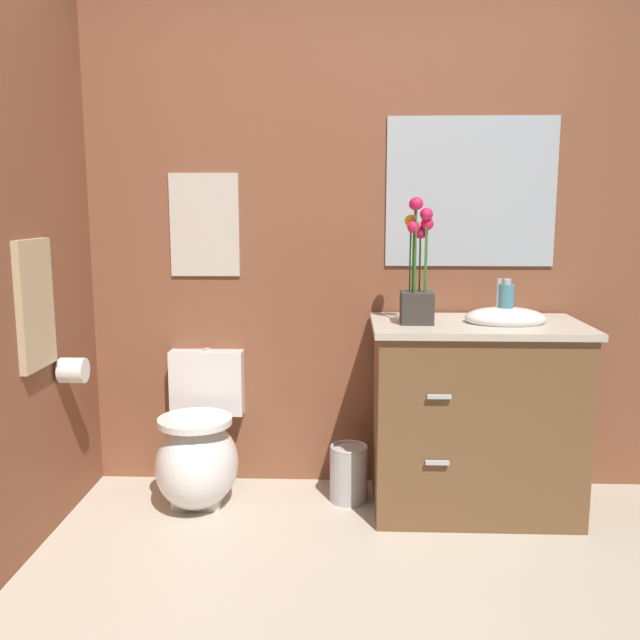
{
  "coord_description": "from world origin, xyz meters",
  "views": [
    {
      "loc": [
        -0.06,
        -1.88,
        1.39
      ],
      "look_at": [
        -0.18,
        1.12,
        0.89
      ],
      "focal_mm": 38.73,
      "sensor_mm": 36.0,
      "label": 1
    }
  ],
  "objects_px": {
    "wall_mirror": "(471,192)",
    "toilet": "(199,452)",
    "flower_vase": "(417,279)",
    "wall_poster": "(204,225)",
    "soap_bottle": "(506,303)",
    "hanging_towel": "(35,305)",
    "trash_bin": "(349,473)",
    "toilet_paper_roll": "(73,370)",
    "vanity_cabinet": "(475,414)"
  },
  "relations": [
    {
      "from": "wall_mirror",
      "to": "toilet",
      "type": "bearing_deg",
      "value": -168.15
    },
    {
      "from": "flower_vase",
      "to": "wall_poster",
      "type": "height_order",
      "value": "wall_poster"
    },
    {
      "from": "flower_vase",
      "to": "soap_bottle",
      "type": "height_order",
      "value": "flower_vase"
    },
    {
      "from": "wall_mirror",
      "to": "hanging_towel",
      "type": "bearing_deg",
      "value": -160.06
    },
    {
      "from": "trash_bin",
      "to": "toilet_paper_roll",
      "type": "distance_m",
      "value": 1.34
    },
    {
      "from": "toilet",
      "to": "wall_poster",
      "type": "xyz_separation_m",
      "value": [
        -0.0,
        0.27,
        1.05
      ]
    },
    {
      "from": "trash_bin",
      "to": "hanging_towel",
      "type": "distance_m",
      "value": 1.58
    },
    {
      "from": "toilet",
      "to": "wall_mirror",
      "type": "distance_m",
      "value": 1.78
    },
    {
      "from": "toilet",
      "to": "toilet_paper_roll",
      "type": "bearing_deg",
      "value": -158.48
    },
    {
      "from": "flower_vase",
      "to": "wall_poster",
      "type": "bearing_deg",
      "value": 161.96
    },
    {
      "from": "trash_bin",
      "to": "hanging_towel",
      "type": "xyz_separation_m",
      "value": [
        -1.26,
        -0.43,
        0.86
      ]
    },
    {
      "from": "toilet",
      "to": "hanging_towel",
      "type": "height_order",
      "value": "hanging_towel"
    },
    {
      "from": "vanity_cabinet",
      "to": "flower_vase",
      "type": "relative_size",
      "value": 1.91
    },
    {
      "from": "soap_bottle",
      "to": "wall_mirror",
      "type": "xyz_separation_m",
      "value": [
        -0.12,
        0.3,
        0.49
      ]
    },
    {
      "from": "wall_poster",
      "to": "toilet_paper_roll",
      "type": "relative_size",
      "value": 4.5
    },
    {
      "from": "wall_mirror",
      "to": "flower_vase",
      "type": "bearing_deg",
      "value": -130.35
    },
    {
      "from": "wall_poster",
      "to": "trash_bin",
      "type": "bearing_deg",
      "value": -18.54
    },
    {
      "from": "flower_vase",
      "to": "toilet_paper_roll",
      "type": "bearing_deg",
      "value": -174.71
    },
    {
      "from": "soap_bottle",
      "to": "flower_vase",
      "type": "bearing_deg",
      "value": -175.94
    },
    {
      "from": "wall_poster",
      "to": "wall_mirror",
      "type": "relative_size",
      "value": 0.62
    },
    {
      "from": "toilet",
      "to": "hanging_towel",
      "type": "relative_size",
      "value": 1.33
    },
    {
      "from": "toilet",
      "to": "soap_bottle",
      "type": "relative_size",
      "value": 3.53
    },
    {
      "from": "vanity_cabinet",
      "to": "soap_bottle",
      "type": "bearing_deg",
      "value": -1.69
    },
    {
      "from": "wall_poster",
      "to": "flower_vase",
      "type": "bearing_deg",
      "value": -18.04
    },
    {
      "from": "toilet",
      "to": "toilet_paper_roll",
      "type": "relative_size",
      "value": 6.27
    },
    {
      "from": "vanity_cabinet",
      "to": "trash_bin",
      "type": "bearing_deg",
      "value": 174.29
    },
    {
      "from": "toilet",
      "to": "vanity_cabinet",
      "type": "height_order",
      "value": "vanity_cabinet"
    },
    {
      "from": "flower_vase",
      "to": "wall_mirror",
      "type": "distance_m",
      "value": 0.57
    },
    {
      "from": "hanging_towel",
      "to": "toilet_paper_roll",
      "type": "bearing_deg",
      "value": 74.58
    },
    {
      "from": "soap_bottle",
      "to": "wall_poster",
      "type": "relative_size",
      "value": 0.4
    },
    {
      "from": "vanity_cabinet",
      "to": "wall_poster",
      "type": "relative_size",
      "value": 2.13
    },
    {
      "from": "vanity_cabinet",
      "to": "toilet_paper_roll",
      "type": "bearing_deg",
      "value": -174.53
    },
    {
      "from": "wall_mirror",
      "to": "hanging_towel",
      "type": "height_order",
      "value": "wall_mirror"
    },
    {
      "from": "toilet",
      "to": "wall_poster",
      "type": "relative_size",
      "value": 1.39
    },
    {
      "from": "flower_vase",
      "to": "wall_poster",
      "type": "distance_m",
      "value": 1.07
    },
    {
      "from": "hanging_towel",
      "to": "toilet",
      "type": "bearing_deg",
      "value": 35.59
    },
    {
      "from": "hanging_towel",
      "to": "soap_bottle",
      "type": "bearing_deg",
      "value": 10.65
    },
    {
      "from": "toilet_paper_roll",
      "to": "toilet",
      "type": "bearing_deg",
      "value": 21.52
    },
    {
      "from": "wall_poster",
      "to": "soap_bottle",
      "type": "bearing_deg",
      "value": -12.04
    },
    {
      "from": "hanging_towel",
      "to": "flower_vase",
      "type": "bearing_deg",
      "value": 12.28
    },
    {
      "from": "trash_bin",
      "to": "wall_poster",
      "type": "height_order",
      "value": "wall_poster"
    },
    {
      "from": "toilet",
      "to": "vanity_cabinet",
      "type": "distance_m",
      "value": 1.3
    },
    {
      "from": "trash_bin",
      "to": "wall_mirror",
      "type": "height_order",
      "value": "wall_mirror"
    },
    {
      "from": "trash_bin",
      "to": "wall_poster",
      "type": "bearing_deg",
      "value": 161.46
    },
    {
      "from": "vanity_cabinet",
      "to": "hanging_towel",
      "type": "xyz_separation_m",
      "value": [
        -1.83,
        -0.37,
        0.55
      ]
    },
    {
      "from": "flower_vase",
      "to": "vanity_cabinet",
      "type": "bearing_deg",
      "value": 6.42
    },
    {
      "from": "trash_bin",
      "to": "flower_vase",
      "type": "bearing_deg",
      "value": -16.83
    },
    {
      "from": "vanity_cabinet",
      "to": "wall_mirror",
      "type": "relative_size",
      "value": 1.32
    },
    {
      "from": "trash_bin",
      "to": "wall_mirror",
      "type": "bearing_deg",
      "value": 22.57
    },
    {
      "from": "toilet",
      "to": "flower_vase",
      "type": "distance_m",
      "value": 1.3
    }
  ]
}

